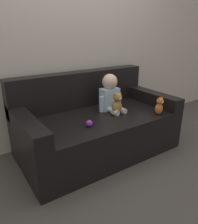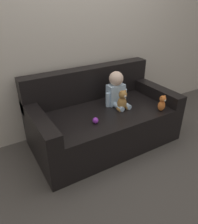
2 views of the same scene
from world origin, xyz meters
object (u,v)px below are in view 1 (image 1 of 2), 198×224
teddy_bear_brown (117,104)px  person_baby (110,94)px  couch (95,125)px  plush_toy_side (159,106)px  toy_ball (89,123)px

teddy_bear_brown → person_baby: bearing=82.2°
couch → plush_toy_side: 0.76m
couch → teddy_bear_brown: size_ratio=7.09×
person_baby → toy_ball: person_baby is taller
couch → person_baby: 0.41m
plush_toy_side → toy_ball: size_ratio=3.00×
plush_toy_side → teddy_bear_brown: bearing=145.3°
plush_toy_side → toy_ball: 0.84m
couch → toy_ball: size_ratio=26.82×
person_baby → toy_ball: size_ratio=6.48×
person_baby → toy_ball: 0.56m
toy_ball → person_baby: bearing=31.0°
teddy_bear_brown → couch: bearing=140.3°
person_baby → plush_toy_side: size_ratio=2.16×
person_baby → plush_toy_side: bearing=-49.6°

